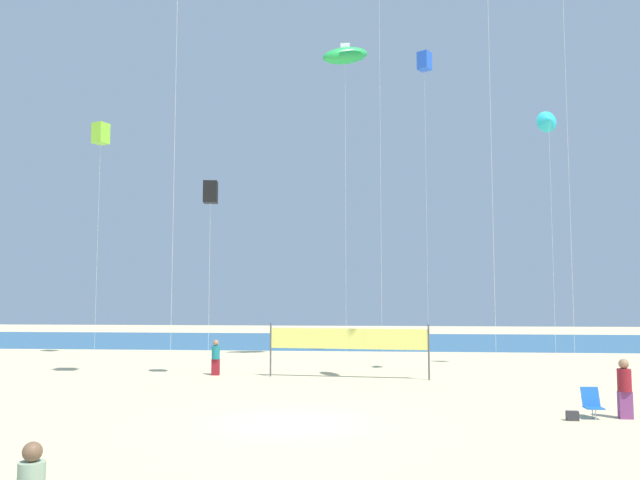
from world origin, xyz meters
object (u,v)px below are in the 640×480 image
Objects in this scene: folding_beach_chair at (592,402)px; kite_green_inflatable at (345,56)px; kite_lime_box at (101,134)px; kite_cyan_delta at (549,121)px; kite_black_box at (211,192)px; beach_handbag at (572,416)px; beachgoer_teal_shirt at (216,356)px; kite_blue_box at (424,62)px; beachgoer_maroon_shirt at (625,387)px; volleyball_net at (348,341)px.

kite_green_inflatable is at bearing 114.85° from folding_beach_chair.
kite_green_inflatable is (14.63, -1.24, 3.83)m from kite_lime_box.
kite_green_inflatable is at bearing 161.43° from kite_cyan_delta.
folding_beach_chair is at bearing -29.30° from kite_black_box.
beach_handbag is 24.10m from kite_green_inflatable.
kite_blue_box reaches higher than beachgoer_teal_shirt.
kite_blue_box is at bearing 163.82° from beachgoer_maroon_shirt.
kite_green_inflatable reaches higher than folding_beach_chair.
beachgoer_teal_shirt is at bearing -140.79° from kite_blue_box.
beachgoer_maroon_shirt is at bearing 45.08° from beachgoer_teal_shirt.
kite_blue_box is 2.08× the size of kite_black_box.
kite_cyan_delta is at bearing 14.03° from kite_black_box.
kite_cyan_delta is (10.12, -3.40, -4.91)m from kite_green_inflatable.
beachgoer_teal_shirt is 16.57m from folding_beach_chair.
beachgoer_maroon_shirt is 0.20× the size of kite_black_box.
kite_blue_box reaches higher than volleyball_net.
kite_black_box is (-12.98, 8.16, 8.07)m from beach_handbag.
beachgoer_maroon_shirt is 5.05× the size of beach_handbag.
kite_cyan_delta reaches higher than folding_beach_chair.
kite_blue_box reaches higher than kite_black_box.
kite_cyan_delta is at bearing -10.61° from kite_lime_box.
kite_green_inflatable is (-7.31, 15.51, 16.93)m from beach_handbag.
kite_lime_box is (-22.65, 16.27, 12.77)m from folding_beach_chair.
kite_lime_box is 1.09× the size of kite_cyan_delta.
volleyball_net is 18.76m from kite_blue_box.
beach_handbag is 0.03× the size of kite_lime_box.
kite_blue_box is 5.33m from kite_green_inflatable.
volleyball_net is at bearing -26.85° from kite_lime_box.
volleyball_net reaches higher than beachgoer_maroon_shirt.
beach_handbag is (13.03, -9.71, -0.72)m from beachgoer_teal_shirt.
beach_handbag is 30.55m from kite_lime_box.
beachgoer_teal_shirt is 0.19× the size of kite_black_box.
kite_blue_box is 1.31× the size of kite_lime_box.
kite_cyan_delta reaches higher than volleyball_net.
beachgoer_teal_shirt reaches higher than beach_handbag.
kite_lime_box is at bearing -140.92° from beachgoer_teal_shirt.
volleyball_net is 16.70m from kite_green_inflatable.
folding_beach_chair is (-0.94, 0.06, -0.47)m from beachgoer_maroon_shirt.
beachgoer_maroon_shirt is 18.09m from kite_black_box.
beach_handbag is 0.02× the size of kite_blue_box.
beachgoer_teal_shirt is 0.13× the size of kite_cyan_delta.
kite_green_inflatable reaches higher than kite_black_box.
kite_blue_box is at bearing 64.74° from volleyball_net.
folding_beach_chair is at bearing -35.70° from kite_lime_box.
folding_beach_chair is 23.79m from kite_green_inflatable.
beachgoer_teal_shirt is at bearing 142.87° from folding_beach_chair.
beachgoer_teal_shirt is at bearing -171.40° from kite_cyan_delta.
kite_green_inflatable reaches higher than beachgoer_teal_shirt.
beachgoer_teal_shirt is 0.12× the size of kite_lime_box.
beach_handbag is (6.94, -9.16, -1.49)m from volleyball_net.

